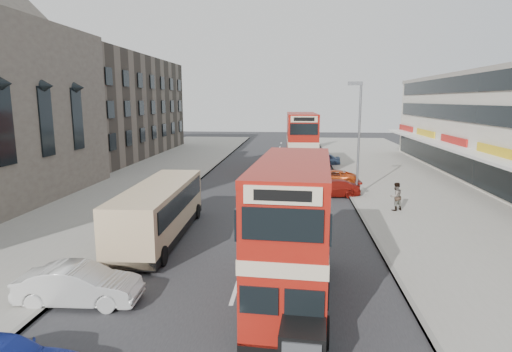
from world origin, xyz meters
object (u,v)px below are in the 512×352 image
at_px(car_right_c, 322,159).
at_px(car_right_a, 331,188).
at_px(bus_second, 301,142).
at_px(cyclist, 316,182).
at_px(coach, 159,209).
at_px(pedestrian_near, 396,196).
at_px(car_right_b, 332,177).
at_px(bus_main, 292,231).
at_px(street_lamp, 358,130).
at_px(car_left_front, 79,285).

bearing_deg(car_right_c, car_right_a, -5.15).
bearing_deg(bus_second, cyclist, 95.04).
xyz_separation_m(car_right_c, cyclist, (-1.28, -12.60, 0.01)).
relative_size(coach, pedestrian_near, 5.39).
height_order(coach, car_right_b, coach).
distance_m(car_right_a, car_right_c, 14.76).
distance_m(bus_main, car_right_c, 31.35).
bearing_deg(bus_main, bus_second, -87.74).
xyz_separation_m(street_lamp, bus_second, (-3.74, 10.60, -1.92)).
bearing_deg(bus_main, car_right_b, -94.82).
relative_size(car_left_front, car_right_c, 1.08).
height_order(pedestrian_near, cyclist, cyclist).
distance_m(car_left_front, cyclist, 21.39).
bearing_deg(car_left_front, street_lamp, -36.52).
height_order(car_right_c, cyclist, cyclist).
xyz_separation_m(bus_main, car_right_b, (3.25, 21.44, -1.96)).
distance_m(bus_second, car_right_b, 6.53).
height_order(bus_main, bus_second, bus_second).
relative_size(bus_main, coach, 0.92).
bearing_deg(car_left_front, bus_second, -18.35).
height_order(bus_main, coach, bus_main).
height_order(coach, cyclist, coach).
distance_m(street_lamp, pedestrian_near, 5.91).
relative_size(street_lamp, bus_main, 0.93).
relative_size(pedestrian_near, cyclist, 0.89).
bearing_deg(bus_second, car_left_front, 72.42).
height_order(car_left_front, car_right_b, car_left_front).
bearing_deg(car_right_b, car_right_c, -172.51).
xyz_separation_m(bus_second, pedestrian_near, (5.57, -14.78, -1.83)).
height_order(bus_main, car_left_front, bus_main).
height_order(car_right_b, pedestrian_near, pedestrian_near).
xyz_separation_m(street_lamp, pedestrian_near, (1.83, -4.18, -3.75)).
distance_m(car_right_c, pedestrian_near, 19.23).
bearing_deg(pedestrian_near, car_right_b, -99.46).
bearing_deg(bus_main, coach, -39.23).
height_order(car_right_a, cyclist, cyclist).
height_order(car_left_front, car_right_a, car_left_front).
height_order(bus_second, car_right_a, bus_second).
relative_size(bus_second, car_right_c, 2.61).
bearing_deg(bus_main, pedestrian_near, -113.48).
relative_size(coach, cyclist, 4.81).
bearing_deg(coach, car_right_b, 55.32).
bearing_deg(car_right_a, coach, -46.56).
xyz_separation_m(bus_second, coach, (-7.39, -20.77, -1.39)).
bearing_deg(car_right_b, cyclist, -21.86).
bearing_deg(street_lamp, car_left_front, -124.06).
distance_m(bus_main, car_right_b, 21.77).
bearing_deg(bus_main, street_lamp, -101.46).
bearing_deg(car_right_c, bus_main, -9.68).
distance_m(car_left_front, car_right_a, 19.95).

